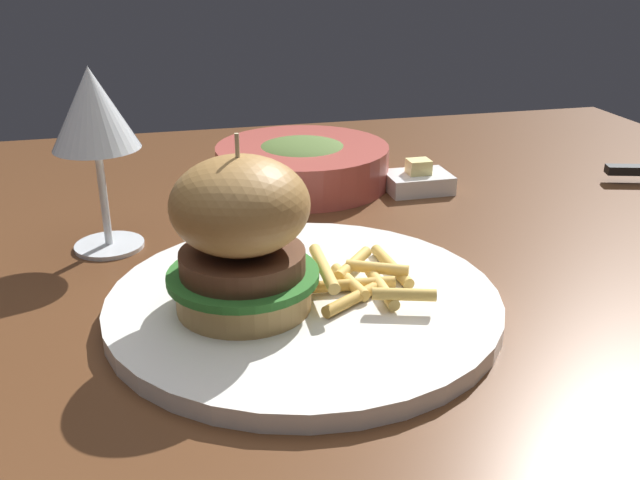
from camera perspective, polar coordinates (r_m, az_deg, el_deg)
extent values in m
cube|color=#56331C|center=(0.66, 3.23, -2.16)|extent=(1.11, 0.95, 0.04)
cylinder|color=#56331C|center=(1.36, 18.01, -6.89)|extent=(0.06, 0.06, 0.70)
cylinder|color=white|center=(0.54, -1.31, -5.05)|extent=(0.29, 0.29, 0.01)
cylinder|color=tan|center=(0.52, -6.10, -4.21)|extent=(0.10, 0.10, 0.02)
cylinder|color=#2D7028|center=(0.51, -6.17, -2.81)|extent=(0.11, 0.11, 0.01)
cylinder|color=brown|center=(0.50, -6.22, -1.68)|extent=(0.09, 0.09, 0.02)
ellipsoid|color=#A97A41|center=(0.49, -6.43, 2.79)|extent=(0.10, 0.10, 0.07)
cylinder|color=#CCB78C|center=(0.48, -6.56, 5.59)|extent=(0.00, 0.00, 0.05)
cylinder|color=#E0B251|center=(0.57, 5.84, -2.07)|extent=(0.01, 0.07, 0.01)
cylinder|color=gold|center=(0.52, 2.49, -4.80)|extent=(0.05, 0.04, 0.01)
cylinder|color=#E0B251|center=(0.56, 2.66, -1.90)|extent=(0.04, 0.05, 0.01)
cylinder|color=#EABC5B|center=(0.55, 4.60, -2.25)|extent=(0.05, 0.03, 0.01)
cylinder|color=#EABC5B|center=(0.54, 2.40, -3.35)|extent=(0.02, 0.05, 0.01)
cylinder|color=#E0B251|center=(0.51, 6.74, -4.35)|extent=(0.05, 0.02, 0.01)
cylinder|color=#EABC5B|center=(0.53, 4.97, -3.83)|extent=(0.01, 0.06, 0.01)
cylinder|color=#EABC5B|center=(0.52, 0.31, -2.25)|extent=(0.01, 0.07, 0.01)
cylinder|color=gold|center=(0.54, 2.71, -3.58)|extent=(0.06, 0.01, 0.01)
cylinder|color=silver|center=(0.68, -16.48, -0.42)|extent=(0.06, 0.06, 0.00)
cylinder|color=silver|center=(0.66, -16.93, 3.30)|extent=(0.01, 0.01, 0.09)
cone|color=silver|center=(0.64, -17.74, 10.02)|extent=(0.07, 0.07, 0.07)
cube|color=black|center=(0.90, 23.75, 5.16)|extent=(0.06, 0.03, 0.01)
cube|color=white|center=(0.80, 7.82, 4.60)|extent=(0.07, 0.05, 0.02)
cube|color=#F4E58C|center=(0.80, 7.89, 5.83)|extent=(0.02, 0.02, 0.02)
cylinder|color=#B24C42|center=(0.81, -1.42, 6.01)|extent=(0.20, 0.20, 0.05)
ellipsoid|color=#4C662D|center=(0.81, -1.43, 7.14)|extent=(0.11, 0.11, 0.02)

